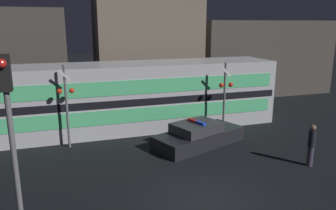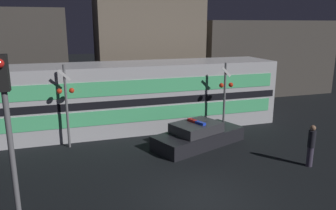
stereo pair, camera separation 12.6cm
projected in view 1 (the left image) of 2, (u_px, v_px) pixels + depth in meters
The scene contains 10 objects.
ground_plane at pixel (204, 200), 11.29m from camera, with size 120.00×120.00×0.00m, color black.
train at pixel (141, 96), 18.83m from camera, with size 15.74×3.20×3.77m.
police_car at pixel (198, 136), 16.33m from camera, with size 5.09×3.45×1.30m.
pedestrian at pixel (311, 145), 13.80m from camera, with size 0.31×0.31×1.82m.
crossing_signal_near at pixel (225, 93), 17.62m from camera, with size 0.81×0.32×3.91m.
crossing_signal_far at pixel (66, 101), 15.50m from camera, with size 0.81×0.32×4.07m.
traffic_light_corner at pixel (10, 123), 8.21m from camera, with size 0.30×0.46×5.19m.
building_left at pixel (25, 57), 24.51m from camera, with size 6.08×5.14×6.99m.
building_center at pixel (148, 44), 24.20m from camera, with size 7.55×4.04×8.93m.
building_right at pixel (256, 56), 29.19m from camera, with size 11.66×6.04×6.18m.
Camera 1 is at (-4.34, -9.29, 5.89)m, focal length 35.00 mm.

